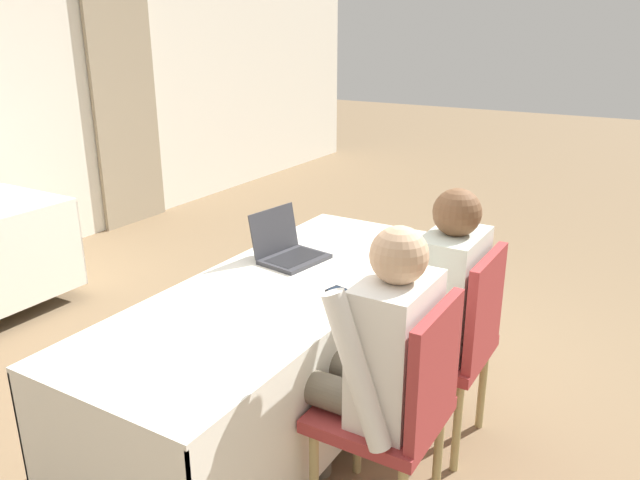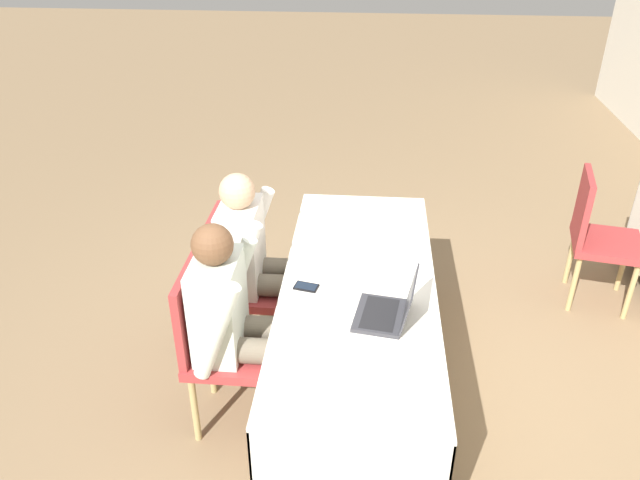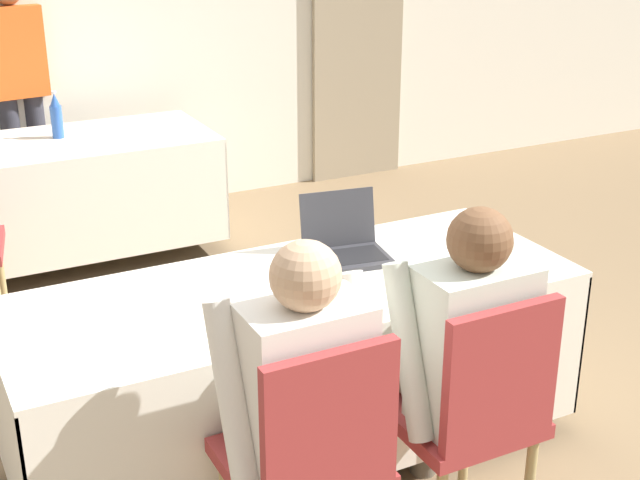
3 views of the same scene
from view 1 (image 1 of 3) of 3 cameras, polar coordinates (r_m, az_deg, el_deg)
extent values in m
plane|color=#846B4C|center=(3.12, -3.37, -16.47)|extent=(24.00, 24.00, 0.00)
cube|color=gray|center=(6.09, -17.56, 13.68)|extent=(0.73, 0.04, 2.65)
cube|color=white|center=(2.76, -3.65, -4.39)|extent=(2.09, 0.80, 0.02)
cube|color=white|center=(2.72, 3.55, -12.01)|extent=(2.09, 0.01, 0.59)
cube|color=white|center=(3.12, -9.63, -8.00)|extent=(2.09, 0.01, 0.59)
cube|color=white|center=(3.72, 5.53, -3.20)|extent=(0.01, 0.80, 0.59)
cylinder|color=#333333|center=(3.08, -3.39, -15.64)|extent=(0.06, 0.06, 0.11)
cube|color=white|center=(4.84, -23.91, 0.54)|extent=(0.01, 0.80, 0.59)
cube|color=#333338|center=(3.03, -2.32, -1.77)|extent=(0.34, 0.27, 0.02)
cube|color=black|center=(3.03, -2.32, -1.58)|extent=(0.29, 0.20, 0.00)
cube|color=#333338|center=(3.08, -4.23, 0.87)|extent=(0.31, 0.10, 0.22)
cube|color=black|center=(3.08, -4.23, 0.87)|extent=(0.28, 0.08, 0.19)
cube|color=black|center=(2.68, 1.95, -4.79)|extent=(0.10, 0.14, 0.01)
cube|color=#192333|center=(2.68, 1.96, -4.68)|extent=(0.09, 0.12, 0.00)
cube|color=white|center=(2.57, -12.88, -6.45)|extent=(0.33, 0.36, 0.00)
cylinder|color=tan|center=(2.72, 3.48, -16.85)|extent=(0.04, 0.04, 0.43)
cylinder|color=tan|center=(2.48, -0.55, -20.98)|extent=(0.04, 0.04, 0.43)
cylinder|color=tan|center=(2.62, 10.72, -18.92)|extent=(0.04, 0.04, 0.43)
cube|color=#9E3333|center=(2.39, 5.45, -15.57)|extent=(0.44, 0.44, 0.05)
cube|color=#9E3333|center=(2.20, 10.46, -11.54)|extent=(0.40, 0.04, 0.45)
cylinder|color=tan|center=(3.16, 8.41, -11.42)|extent=(0.04, 0.04, 0.43)
cylinder|color=tan|center=(2.89, 5.60, -14.55)|extent=(0.04, 0.04, 0.43)
cylinder|color=tan|center=(3.07, 14.62, -12.90)|extent=(0.04, 0.04, 0.43)
cylinder|color=tan|center=(2.79, 12.42, -16.35)|extent=(0.04, 0.04, 0.43)
cube|color=#9E3333|center=(2.85, 10.55, -9.69)|extent=(0.44, 0.44, 0.05)
cube|color=#9E3333|center=(2.69, 14.87, -5.92)|extent=(0.40, 0.04, 0.45)
cylinder|color=#665B4C|center=(2.46, 3.66, -11.97)|extent=(0.13, 0.42, 0.13)
cylinder|color=#665B4C|center=(2.32, 1.56, -13.96)|extent=(0.13, 0.42, 0.13)
cylinder|color=#665B4C|center=(2.70, -0.02, -16.51)|extent=(0.10, 0.10, 0.48)
cylinder|color=#665B4C|center=(2.58, -2.19, -18.50)|extent=(0.10, 0.10, 0.48)
cube|color=silver|center=(2.23, 6.86, -9.86)|extent=(0.36, 0.22, 0.52)
cylinder|color=silver|center=(2.41, 8.07, -7.36)|extent=(0.08, 0.26, 0.54)
cylinder|color=silver|center=(2.07, 3.39, -11.88)|extent=(0.08, 0.26, 0.54)
sphere|color=tan|center=(2.08, 7.24, -1.39)|extent=(0.20, 0.20, 0.20)
cylinder|color=#665B4C|center=(2.92, 8.89, -6.83)|extent=(0.13, 0.42, 0.13)
cylinder|color=#665B4C|center=(2.77, 7.46, -8.25)|extent=(0.13, 0.42, 0.13)
cylinder|color=#665B4C|center=(3.13, 5.50, -11.15)|extent=(0.10, 0.10, 0.48)
cylinder|color=#665B4C|center=(2.99, 3.97, -12.67)|extent=(0.10, 0.10, 0.48)
cube|color=silver|center=(2.71, 11.90, -4.63)|extent=(0.36, 0.22, 0.52)
cylinder|color=silver|center=(2.91, 12.55, -2.88)|extent=(0.08, 0.26, 0.54)
cylinder|color=silver|center=(2.54, 9.47, -5.97)|extent=(0.08, 0.26, 0.54)
sphere|color=brown|center=(2.59, 12.42, 2.47)|extent=(0.20, 0.20, 0.20)
camera|label=2|loc=(5.08, 15.32, 26.81)|focal=35.00mm
camera|label=3|loc=(1.48, 89.60, 10.47)|focal=50.00mm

